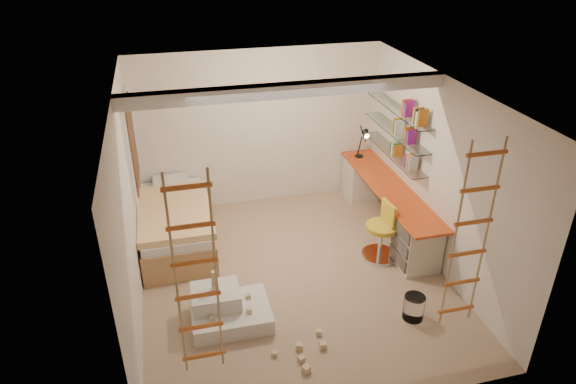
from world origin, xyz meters
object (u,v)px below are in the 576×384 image
object	(u,v)px
play_platform	(227,309)
swivel_chair	(382,238)
bed	(176,224)
desk	(387,205)

from	to	relation	value
play_platform	swivel_chair	bearing A→B (deg)	18.37
swivel_chair	play_platform	world-z (taller)	swivel_chair
swivel_chair	bed	bearing A→B (deg)	158.84
desk	swivel_chair	bearing A→B (deg)	-118.36
bed	swivel_chair	size ratio (longest dim) A/B	2.29
desk	play_platform	world-z (taller)	desk
swivel_chair	play_platform	size ratio (longest dim) A/B	0.92
desk	bed	distance (m)	3.22
swivel_chair	play_platform	distance (m)	2.46
swivel_chair	play_platform	bearing A→B (deg)	-161.63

